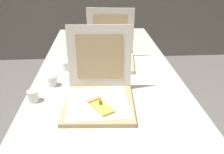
{
  "coord_description": "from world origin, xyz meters",
  "views": [
    {
      "loc": [
        -0.06,
        -0.72,
        1.37
      ],
      "look_at": [
        0.02,
        0.45,
        0.78
      ],
      "focal_mm": 36.6,
      "sensor_mm": 36.0,
      "label": 1
    }
  ],
  "objects": [
    {
      "name": "cup_white_far",
      "position": [
        -0.25,
        0.91,
        0.75
      ],
      "size": [
        0.06,
        0.06,
        0.06
      ],
      "primitive_type": "cylinder",
      "color": "white",
      "rests_on": "table"
    },
    {
      "name": "table",
      "position": [
        0.0,
        0.62,
        0.68
      ],
      "size": [
        0.91,
        2.24,
        0.72
      ],
      "color": "silver",
      "rests_on": "ground"
    },
    {
      "name": "pizza_box_middle",
      "position": [
        0.03,
        0.82,
        0.78
      ],
      "size": [
        0.38,
        0.39,
        0.37
      ],
      "rotation": [
        0.0,
        0.0,
        -0.11
      ],
      "color": "tan",
      "rests_on": "table"
    },
    {
      "name": "pizza_box_front",
      "position": [
        -0.06,
        0.28,
        0.78
      ],
      "size": [
        0.37,
        0.39,
        0.37
      ],
      "rotation": [
        0.0,
        0.0,
        -0.06
      ],
      "color": "tan",
      "rests_on": "table"
    },
    {
      "name": "cup_white_near_center",
      "position": [
        -0.33,
        0.48,
        0.75
      ],
      "size": [
        0.06,
        0.06,
        0.06
      ],
      "primitive_type": "cylinder",
      "color": "white",
      "rests_on": "table"
    },
    {
      "name": "cup_white_near_left",
      "position": [
        -0.4,
        0.31,
        0.75
      ],
      "size": [
        0.06,
        0.06,
        0.06
      ],
      "primitive_type": "cylinder",
      "color": "white",
      "rests_on": "table"
    },
    {
      "name": "cup_white_mid",
      "position": [
        -0.27,
        0.69,
        0.75
      ],
      "size": [
        0.06,
        0.06,
        0.06
      ],
      "primitive_type": "cylinder",
      "color": "white",
      "rests_on": "table"
    }
  ]
}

